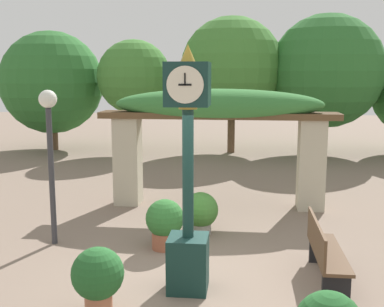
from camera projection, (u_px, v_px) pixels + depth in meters
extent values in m
plane|color=#7F6B5B|center=(200.00, 284.00, 7.04)|extent=(60.00, 60.00, 0.00)
cube|color=#14332D|center=(188.00, 263.00, 6.81)|extent=(0.56, 0.56, 0.78)
cylinder|color=#14332D|center=(188.00, 174.00, 6.60)|extent=(0.16, 0.16, 1.79)
cylinder|color=gold|center=(188.00, 108.00, 6.45)|extent=(0.25, 0.25, 0.04)
cube|color=#14332D|center=(188.00, 84.00, 6.40)|extent=(0.58, 0.58, 0.58)
cylinder|color=beige|center=(185.00, 85.00, 6.10)|extent=(0.48, 0.02, 0.48)
cylinder|color=beige|center=(190.00, 84.00, 6.69)|extent=(0.48, 0.02, 0.48)
cube|color=black|center=(185.00, 85.00, 6.09)|extent=(0.17, 0.01, 0.02)
cube|color=black|center=(185.00, 79.00, 6.08)|extent=(0.02, 0.01, 0.15)
cone|color=gold|center=(188.00, 53.00, 6.33)|extent=(0.20, 0.20, 0.23)
cube|color=#BCB299|center=(128.00, 161.00, 11.26)|extent=(0.58, 0.58, 2.04)
cube|color=#BCB299|center=(311.00, 165.00, 10.80)|extent=(0.58, 0.58, 2.04)
cube|color=brown|center=(217.00, 116.00, 10.57)|extent=(5.40, 0.13, 0.14)
cube|color=brown|center=(218.00, 116.00, 10.76)|extent=(5.40, 0.13, 0.14)
cube|color=brown|center=(218.00, 115.00, 10.95)|extent=(5.40, 0.13, 0.14)
cube|color=brown|center=(219.00, 114.00, 11.14)|extent=(5.40, 0.13, 0.14)
ellipsoid|color=#387A38|center=(218.00, 104.00, 10.81)|extent=(4.71, 1.18, 0.70)
cylinder|color=#B26B4C|center=(99.00, 304.00, 6.07)|extent=(0.35, 0.35, 0.33)
sphere|color=#235B28|center=(98.00, 273.00, 6.00)|extent=(0.66, 0.66, 0.66)
cylinder|color=#9E563D|center=(165.00, 240.00, 8.46)|extent=(0.46, 0.46, 0.30)
sphere|color=#2D6B2D|center=(165.00, 218.00, 8.39)|extent=(0.67, 0.67, 0.67)
cylinder|color=gray|center=(200.00, 228.00, 9.25)|extent=(0.41, 0.41, 0.22)
sphere|color=#427F33|center=(201.00, 210.00, 9.19)|extent=(0.68, 0.68, 0.68)
cube|color=brown|center=(329.00, 253.00, 7.13)|extent=(0.42, 1.66, 0.05)
cube|color=brown|center=(316.00, 236.00, 7.11)|extent=(0.04, 1.66, 0.45)
cube|color=black|center=(336.00, 286.00, 6.52)|extent=(0.38, 0.08, 0.39)
cube|color=black|center=(321.00, 251.00, 7.82)|extent=(0.38, 0.08, 0.39)
cylinder|color=#333338|center=(52.00, 177.00, 8.53)|extent=(0.10, 0.10, 2.45)
sphere|color=white|center=(48.00, 99.00, 8.30)|extent=(0.32, 0.32, 0.32)
cylinder|color=brown|center=(54.00, 134.00, 19.38)|extent=(0.28, 0.28, 1.28)
sphere|color=#2D6B2D|center=(52.00, 82.00, 19.04)|extent=(4.03, 4.03, 4.03)
cylinder|color=brown|center=(135.00, 128.00, 18.54)|extent=(0.28, 0.28, 1.94)
sphere|color=#427F33|center=(134.00, 77.00, 18.22)|extent=(2.80, 2.80, 2.80)
cylinder|color=brown|center=(231.00, 129.00, 18.64)|extent=(0.28, 0.28, 1.85)
sphere|color=#427F33|center=(232.00, 69.00, 18.26)|extent=(3.93, 3.93, 3.93)
cylinder|color=brown|center=(324.00, 133.00, 18.19)|extent=(0.28, 0.28, 1.67)
sphere|color=#2D6B2D|center=(327.00, 71.00, 17.81)|extent=(4.20, 4.20, 4.20)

